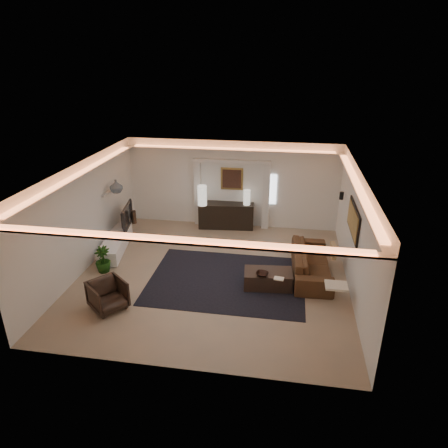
# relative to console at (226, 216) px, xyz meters

# --- Properties ---
(floor) EXTENTS (7.00, 7.00, 0.00)m
(floor) POSITION_rel_console_xyz_m (0.15, -3.25, -0.40)
(floor) COLOR tan
(floor) RESTS_ON ground
(ceiling) EXTENTS (7.00, 7.00, 0.00)m
(ceiling) POSITION_rel_console_xyz_m (0.15, -3.25, 2.50)
(ceiling) COLOR white
(ceiling) RESTS_ON ground
(wall_back) EXTENTS (7.00, 0.00, 7.00)m
(wall_back) POSITION_rel_console_xyz_m (0.15, 0.25, 1.05)
(wall_back) COLOR white
(wall_back) RESTS_ON ground
(wall_front) EXTENTS (7.00, 0.00, 7.00)m
(wall_front) POSITION_rel_console_xyz_m (0.15, -6.75, 1.05)
(wall_front) COLOR white
(wall_front) RESTS_ON ground
(wall_left) EXTENTS (0.00, 7.00, 7.00)m
(wall_left) POSITION_rel_console_xyz_m (-3.35, -3.25, 1.05)
(wall_left) COLOR white
(wall_left) RESTS_ON ground
(wall_right) EXTENTS (0.00, 7.00, 7.00)m
(wall_right) POSITION_rel_console_xyz_m (3.65, -3.25, 1.05)
(wall_right) COLOR white
(wall_right) RESTS_ON ground
(cove_soffit) EXTENTS (7.00, 7.00, 0.04)m
(cove_soffit) POSITION_rel_console_xyz_m (0.15, -3.25, 2.22)
(cove_soffit) COLOR silver
(cove_soffit) RESTS_ON ceiling
(daylight_slit) EXTENTS (0.25, 0.03, 1.00)m
(daylight_slit) POSITION_rel_console_xyz_m (1.50, 0.23, 0.95)
(daylight_slit) COLOR white
(daylight_slit) RESTS_ON wall_back
(area_rug) EXTENTS (4.00, 3.00, 0.01)m
(area_rug) POSITION_rel_console_xyz_m (0.55, -3.45, -0.39)
(area_rug) COLOR black
(area_rug) RESTS_ON ground
(pilaster_left) EXTENTS (0.22, 0.20, 2.20)m
(pilaster_left) POSITION_rel_console_xyz_m (-1.00, 0.15, 0.70)
(pilaster_left) COLOR silver
(pilaster_left) RESTS_ON ground
(pilaster_right) EXTENTS (0.22, 0.20, 2.20)m
(pilaster_right) POSITION_rel_console_xyz_m (1.30, 0.15, 0.70)
(pilaster_right) COLOR silver
(pilaster_right) RESTS_ON ground
(alcove_header) EXTENTS (2.52, 0.20, 0.12)m
(alcove_header) POSITION_rel_console_xyz_m (0.15, 0.15, 1.85)
(alcove_header) COLOR silver
(alcove_header) RESTS_ON wall_back
(painting_frame) EXTENTS (0.74, 0.04, 0.74)m
(painting_frame) POSITION_rel_console_xyz_m (0.15, 0.22, 1.25)
(painting_frame) COLOR tan
(painting_frame) RESTS_ON wall_back
(painting_canvas) EXTENTS (0.62, 0.02, 0.62)m
(painting_canvas) POSITION_rel_console_xyz_m (0.15, 0.19, 1.25)
(painting_canvas) COLOR #4C2D1E
(painting_canvas) RESTS_ON wall_back
(art_panel_frame) EXTENTS (0.04, 1.64, 0.74)m
(art_panel_frame) POSITION_rel_console_xyz_m (3.62, -2.95, 1.30)
(art_panel_frame) COLOR black
(art_panel_frame) RESTS_ON wall_right
(art_panel_gold) EXTENTS (0.02, 1.50, 0.62)m
(art_panel_gold) POSITION_rel_console_xyz_m (3.60, -2.95, 1.30)
(art_panel_gold) COLOR tan
(art_panel_gold) RESTS_ON wall_right
(wall_sconce) EXTENTS (0.12, 0.12, 0.22)m
(wall_sconce) POSITION_rel_console_xyz_m (3.53, -1.05, 1.28)
(wall_sconce) COLOR black
(wall_sconce) RESTS_ON wall_right
(wall_niche) EXTENTS (0.10, 0.55, 0.04)m
(wall_niche) POSITION_rel_console_xyz_m (-3.29, -1.85, 1.25)
(wall_niche) COLOR silver
(wall_niche) RESTS_ON wall_left
(console) EXTENTS (1.87, 0.72, 0.91)m
(console) POSITION_rel_console_xyz_m (0.00, 0.00, 0.00)
(console) COLOR black
(console) RESTS_ON ground
(lamp_left) EXTENTS (0.30, 0.30, 0.67)m
(lamp_left) POSITION_rel_console_xyz_m (-0.75, -0.29, 0.69)
(lamp_left) COLOR silver
(lamp_left) RESTS_ON console
(lamp_right) EXTENTS (0.27, 0.27, 0.50)m
(lamp_right) POSITION_rel_console_xyz_m (0.68, 0.00, 0.69)
(lamp_right) COLOR beige
(lamp_right) RESTS_ON console
(media_ledge) EXTENTS (0.92, 2.27, 0.41)m
(media_ledge) POSITION_rel_console_xyz_m (-3.00, -2.25, -0.17)
(media_ledge) COLOR white
(media_ledge) RESTS_ON ground
(tv) EXTENTS (1.27, 0.40, 0.73)m
(tv) POSITION_rel_console_xyz_m (-3.00, -1.51, 0.41)
(tv) COLOR black
(tv) RESTS_ON media_ledge
(figurine) EXTENTS (0.19, 0.19, 0.42)m
(figurine) POSITION_rel_console_xyz_m (-2.82, -1.14, 0.24)
(figurine) COLOR #443023
(figurine) RESTS_ON media_ledge
(ginger_jar) EXTENTS (0.45, 0.45, 0.39)m
(ginger_jar) POSITION_rel_console_xyz_m (-3.00, -1.80, 1.47)
(ginger_jar) COLOR #47545F
(ginger_jar) RESTS_ON wall_niche
(plant) EXTENTS (0.41, 0.41, 0.73)m
(plant) POSITION_rel_console_xyz_m (-2.81, -3.52, -0.04)
(plant) COLOR #153A0D
(plant) RESTS_ON ground
(sofa) EXTENTS (2.47, 1.05, 0.71)m
(sofa) POSITION_rel_console_xyz_m (2.72, -2.77, -0.04)
(sofa) COLOR brown
(sofa) RESTS_ON ground
(throw_blanket) EXTENTS (0.51, 0.42, 0.06)m
(throw_blanket) POSITION_rel_console_xyz_m (3.22, -4.19, 0.15)
(throw_blanket) COLOR white
(throw_blanket) RESTS_ON sofa
(throw_pillow) EXTENTS (0.17, 0.40, 0.39)m
(throw_pillow) POSITION_rel_console_xyz_m (3.30, -2.36, 0.15)
(throw_pillow) COLOR tan
(throw_pillow) RESTS_ON sofa
(coffee_table) EXTENTS (1.25, 0.76, 0.45)m
(coffee_table) POSITION_rel_console_xyz_m (1.63, -3.57, -0.20)
(coffee_table) COLOR black
(coffee_table) RESTS_ON ground
(bowl) EXTENTS (0.37, 0.37, 0.08)m
(bowl) POSITION_rel_console_xyz_m (1.48, -3.78, 0.05)
(bowl) COLOR black
(bowl) RESTS_ON coffee_table
(magazine) EXTENTS (0.26, 0.20, 0.03)m
(magazine) POSITION_rel_console_xyz_m (1.90, -3.90, 0.02)
(magazine) COLOR #F5E5CC
(magazine) RESTS_ON coffee_table
(armchair) EXTENTS (1.07, 1.07, 0.70)m
(armchair) POSITION_rel_console_xyz_m (-1.96, -5.11, -0.05)
(armchair) COLOR black
(armchair) RESTS_ON ground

